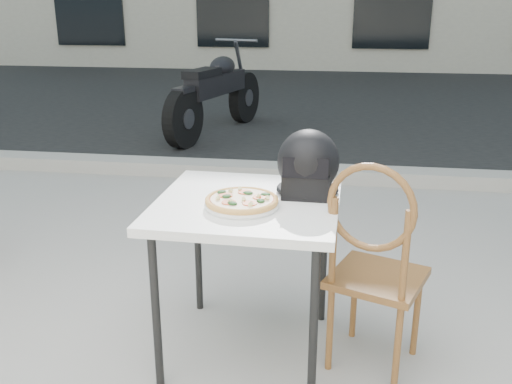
# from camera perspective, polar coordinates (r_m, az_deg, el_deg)

# --- Properties ---
(street_asphalt) EXTENTS (30.00, 8.00, 0.00)m
(street_asphalt) POSITION_cam_1_polar(r_m,az_deg,el_deg) (8.96, 3.79, 9.03)
(street_asphalt) COLOR black
(street_asphalt) RESTS_ON ground
(curb) EXTENTS (30.00, 0.25, 0.12)m
(curb) POSITION_cam_1_polar(r_m,az_deg,el_deg) (5.07, -0.09, 2.15)
(curb) COLOR gray
(curb) RESTS_ON ground
(cafe_table_main) EXTENTS (0.77, 0.77, 0.71)m
(cafe_table_main) POSITION_cam_1_polar(r_m,az_deg,el_deg) (2.38, -0.86, -2.29)
(cafe_table_main) COLOR white
(cafe_table_main) RESTS_ON ground
(plate) EXTENTS (0.39, 0.39, 0.02)m
(plate) POSITION_cam_1_polar(r_m,az_deg,el_deg) (2.28, -1.43, -1.31)
(plate) COLOR white
(plate) RESTS_ON cafe_table_main
(pizza) EXTENTS (0.32, 0.32, 0.04)m
(pizza) POSITION_cam_1_polar(r_m,az_deg,el_deg) (2.27, -1.43, -0.80)
(pizza) COLOR #E4A653
(pizza) RESTS_ON plate
(helmet) EXTENTS (0.27, 0.28, 0.27)m
(helmet) POSITION_cam_1_polar(r_m,az_deg,el_deg) (2.43, 5.22, 2.65)
(helmet) COLOR black
(helmet) RESTS_ON cafe_table_main
(cafe_chair_main) EXTENTS (0.47, 0.47, 0.94)m
(cafe_chair_main) POSITION_cam_1_polar(r_m,az_deg,el_deg) (2.34, 11.73, -6.49)
(cafe_chair_main) COLOR brown
(cafe_chair_main) RESTS_ON ground
(motorcycle) EXTENTS (0.77, 2.07, 1.05)m
(motorcycle) POSITION_cam_1_polar(r_m,az_deg,el_deg) (6.69, -3.95, 9.72)
(motorcycle) COLOR black
(motorcycle) RESTS_ON street_asphalt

